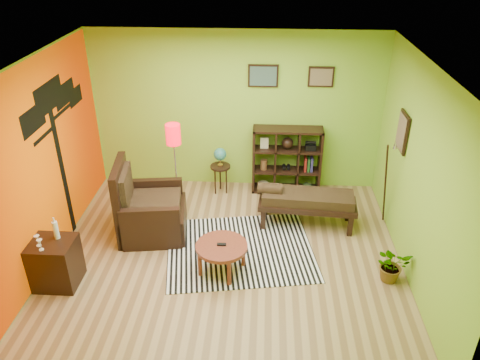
# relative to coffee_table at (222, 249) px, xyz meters

# --- Properties ---
(ground) EXTENTS (5.00, 5.00, 0.00)m
(ground) POSITION_rel_coffee_table_xyz_m (0.04, 0.29, -0.38)
(ground) COLOR tan
(ground) RESTS_ON ground
(room_shell) EXTENTS (5.04, 4.54, 2.82)m
(room_shell) POSITION_rel_coffee_table_xyz_m (-0.06, 0.31, 1.42)
(room_shell) COLOR #8BC333
(room_shell) RESTS_ON ground
(zebra_rug) EXTENTS (2.39, 2.06, 0.01)m
(zebra_rug) POSITION_rel_coffee_table_xyz_m (0.22, 0.49, -0.37)
(zebra_rug) COLOR white
(zebra_rug) RESTS_ON ground
(coffee_table) EXTENTS (0.71, 0.71, 0.46)m
(coffee_table) POSITION_rel_coffee_table_xyz_m (0.00, 0.00, 0.00)
(coffee_table) COLOR maroon
(coffee_table) RESTS_ON ground
(armchair) EXTENTS (1.10, 1.10, 1.19)m
(armchair) POSITION_rel_coffee_table_xyz_m (-1.22, 0.86, -0.01)
(armchair) COLOR black
(armchair) RESTS_ON ground
(side_cabinet) EXTENTS (0.56, 0.51, 0.98)m
(side_cabinet) POSITION_rel_coffee_table_xyz_m (-2.16, -0.38, -0.04)
(side_cabinet) COLOR black
(side_cabinet) RESTS_ON ground
(floor_lamp) EXTENTS (0.24, 0.24, 1.58)m
(floor_lamp) POSITION_rel_coffee_table_xyz_m (-0.86, 1.44, 0.91)
(floor_lamp) COLOR silver
(floor_lamp) RESTS_ON ground
(globe_table) EXTENTS (0.35, 0.35, 0.86)m
(globe_table) POSITION_rel_coffee_table_xyz_m (-0.23, 2.18, 0.28)
(globe_table) COLOR black
(globe_table) RESTS_ON ground
(cube_shelf) EXTENTS (1.20, 0.35, 1.20)m
(cube_shelf) POSITION_rel_coffee_table_xyz_m (0.95, 2.32, 0.22)
(cube_shelf) COLOR black
(cube_shelf) RESTS_ON ground
(bench) EXTENTS (1.57, 0.65, 0.71)m
(bench) POSITION_rel_coffee_table_xyz_m (1.20, 1.23, 0.08)
(bench) COLOR black
(bench) RESTS_ON ground
(potted_plant) EXTENTS (0.53, 0.57, 0.39)m
(potted_plant) POSITION_rel_coffee_table_xyz_m (2.29, -0.05, -0.18)
(potted_plant) COLOR #26661E
(potted_plant) RESTS_ON ground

